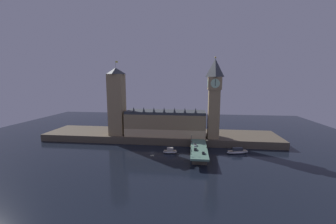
{
  "coord_description": "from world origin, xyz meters",
  "views": [
    {
      "loc": [
        31.16,
        -153.52,
        55.52
      ],
      "look_at": [
        10.18,
        20.0,
        29.57
      ],
      "focal_mm": 22.0,
      "sensor_mm": 36.0,
      "label": 1
    }
  ],
  "objects": [
    {
      "name": "parliament_hall",
      "position": [
        6.46,
        31.88,
        17.53
      ],
      "size": [
        72.49,
        23.13,
        26.97
      ],
      "color": "#9E845B",
      "rests_on": "embankment"
    },
    {
      "name": "car_southbound_lead",
      "position": [
        38.93,
        -17.65,
        7.49
      ],
      "size": [
        1.89,
        3.87,
        1.31
      ],
      "color": "black",
      "rests_on": "bridge"
    },
    {
      "name": "victoria_tower",
      "position": [
        -38.33,
        28.16,
        37.17
      ],
      "size": [
        13.58,
        13.58,
        67.53
      ],
      "color": "#9E845B",
      "rests_on": "embankment"
    },
    {
      "name": "car_northbound_lead",
      "position": [
        33.64,
        -0.38,
        7.56
      ],
      "size": [
        2.06,
        4.41,
        1.45
      ],
      "color": "silver",
      "rests_on": "bridge"
    },
    {
      "name": "bridge",
      "position": [
        36.29,
        -5.0,
        4.53
      ],
      "size": [
        12.03,
        46.0,
        6.88
      ],
      "color": "slate",
      "rests_on": "ground_plane"
    },
    {
      "name": "ground_plane",
      "position": [
        0.0,
        0.0,
        0.0
      ],
      "size": [
        400.0,
        400.0,
        0.0
      ],
      "primitive_type": "plane",
      "color": "black"
    },
    {
      "name": "boat_downstream",
      "position": [
        66.37,
        5.42,
        1.73
      ],
      "size": [
        17.54,
        7.86,
        4.73
      ],
      "color": "white",
      "rests_on": "ground_plane"
    },
    {
      "name": "car_northbound_trail",
      "position": [
        33.64,
        -10.59,
        7.56
      ],
      "size": [
        2.1,
        4.55,
        1.45
      ],
      "color": "black",
      "rests_on": "bridge"
    },
    {
      "name": "embankment",
      "position": [
        0.0,
        39.0,
        3.15
      ],
      "size": [
        220.0,
        42.0,
        6.3
      ],
      "color": "brown",
      "rests_on": "ground_plane"
    },
    {
      "name": "pedestrian_far_rail",
      "position": [
        30.99,
        5.64,
        7.86
      ],
      "size": [
        0.38,
        0.38,
        1.85
      ],
      "color": "black",
      "rests_on": "bridge"
    },
    {
      "name": "clock_tower",
      "position": [
        49.32,
        26.23,
        43.32
      ],
      "size": [
        11.65,
        11.76,
        69.93
      ],
      "color": "#9E845B",
      "rests_on": "embankment"
    },
    {
      "name": "pedestrian_near_rail",
      "position": [
        30.99,
        -14.2,
        7.79
      ],
      "size": [
        0.38,
        0.38,
        1.72
      ],
      "color": "black",
      "rests_on": "bridge"
    },
    {
      "name": "street_lamp_far",
      "position": [
        30.59,
        9.72,
        10.83
      ],
      "size": [
        1.34,
        0.6,
        6.32
      ],
      "color": "#2D3333",
      "rests_on": "bridge"
    },
    {
      "name": "street_lamp_mid",
      "position": [
        41.98,
        -5.0,
        10.8
      ],
      "size": [
        1.34,
        0.6,
        6.27
      ],
      "color": "#2D3333",
      "rests_on": "bridge"
    },
    {
      "name": "boat_upstream",
      "position": [
        14.25,
        -0.34,
        1.66
      ],
      "size": [
        11.11,
        4.97,
        4.56
      ],
      "color": "white",
      "rests_on": "ground_plane"
    },
    {
      "name": "street_lamp_near",
      "position": [
        30.59,
        -19.72,
        10.63
      ],
      "size": [
        1.34,
        0.6,
        5.99
      ],
      "color": "#2D3333",
      "rests_on": "bridge"
    }
  ]
}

